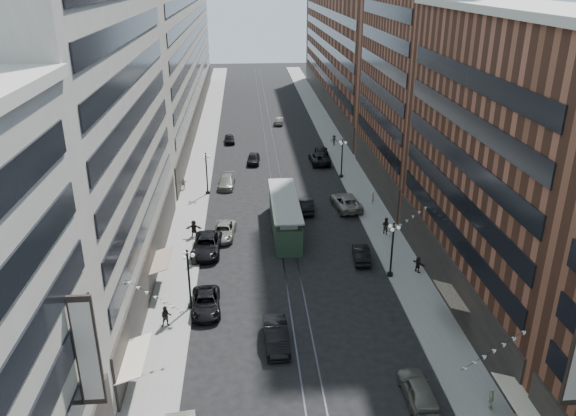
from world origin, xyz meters
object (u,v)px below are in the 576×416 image
object	(u,v)px
car_7	(207,245)
car_12	(322,151)
car_extra_0	(223,231)
car_11	(346,202)
pedestrian_6	(184,184)
car_9	(229,139)
streetcar	(285,216)
pedestrian_7	(386,225)
lamppost_sw_far	(189,277)
car_4	(418,389)
car_14	(279,121)
pedestrian_2	(166,316)
pedestrian_4	(491,399)
pedestrian_9	(334,140)
pedestrian_extra_1	(194,257)
car_13	(253,159)
pedestrian_extra_0	(418,264)
car_8	(227,182)
pedestrian_5	(194,228)
lamppost_sw_mid	(207,172)
car_extra_1	(306,205)
car_extra_2	(319,158)
car_2	(206,303)
pedestrian_8	(373,197)
lamppost_se_mid	(342,157)
lamppost_se_far	(392,248)
car_5	(276,335)

from	to	relation	value
car_7	car_12	distance (m)	36.19
car_12	car_extra_0	bearing A→B (deg)	67.15
car_11	pedestrian_6	xyz separation A→B (m)	(-20.38, 7.86, 0.07)
car_9	streetcar	bearing A→B (deg)	-82.93
pedestrian_6	pedestrian_7	distance (m)	28.12
lamppost_sw_far	car_11	world-z (taller)	lamppost_sw_far
car_4	car_14	xyz separation A→B (m)	(-4.59, 75.54, -0.11)
pedestrian_2	pedestrian_4	bearing A→B (deg)	-40.64
car_12	car_11	bearing A→B (deg)	94.42
car_4	car_11	bearing A→B (deg)	-92.94
pedestrian_9	pedestrian_extra_1	distance (m)	44.70
car_7	pedestrian_7	distance (m)	19.60
car_13	streetcar	bearing A→B (deg)	-78.59
pedestrian_9	pedestrian_extra_0	xyz separation A→B (m)	(1.41, -43.08, -0.07)
car_4	pedestrian_4	xyz separation A→B (m)	(4.45, -1.40, 0.12)
car_7	car_14	bearing A→B (deg)	81.56
car_8	pedestrian_extra_1	bearing A→B (deg)	-93.55
pedestrian_2	pedestrian_5	xyz separation A→B (m)	(0.95, 16.80, 0.04)
lamppost_sw_far	car_4	distance (m)	20.53
car_12	lamppost_sw_mid	bearing A→B (deg)	46.90
lamppost_sw_mid	car_extra_1	distance (m)	14.01
pedestrian_5	car_extra_2	xyz separation A→B (m)	(16.96, 24.71, -0.28)
pedestrian_6	car_2	bearing A→B (deg)	88.76
car_9	car_14	world-z (taller)	car_14
car_7	pedestrian_6	distance (m)	18.88
pedestrian_6	pedestrian_7	xyz separation A→B (m)	(23.41, -15.57, 0.15)
car_2	car_extra_1	size ratio (longest dim) A/B	1.10
car_14	car_extra_1	world-z (taller)	car_extra_1
car_11	car_12	distance (m)	21.75
lamppost_sw_mid	lamppost_sw_far	bearing A→B (deg)	-90.00
car_12	car_2	bearing A→B (deg)	74.12
car_2	car_8	bearing A→B (deg)	85.12
pedestrian_8	car_extra_1	world-z (taller)	pedestrian_8
pedestrian_4	car_extra_1	bearing A→B (deg)	30.37
car_4	car_extra_1	world-z (taller)	car_4
car_extra_0	pedestrian_4	bearing A→B (deg)	-50.57
pedestrian_extra_0	car_11	bearing A→B (deg)	-16.84
lamppost_se_mid	car_4	world-z (taller)	lamppost_se_mid
lamppost_se_mid	streetcar	bearing A→B (deg)	-118.86
car_7	car_8	size ratio (longest dim) A/B	1.22
lamppost_se_mid	lamppost_sw_far	bearing A→B (deg)	-119.90
lamppost_se_mid	pedestrian_8	distance (m)	10.47
car_7	car_4	bearing A→B (deg)	-52.89
car_8	pedestrian_9	bearing A→B (deg)	49.33
car_12	pedestrian_7	xyz separation A→B (m)	(3.14, -29.46, 0.38)
car_4	car_extra_1	xyz separation A→B (m)	(-4.01, 32.88, -0.01)
lamppost_se_far	car_5	bearing A→B (deg)	-139.74
car_7	car_11	size ratio (longest dim) A/B	0.99
streetcar	car_13	world-z (taller)	streetcar
car_9	car_extra_1	distance (m)	32.09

